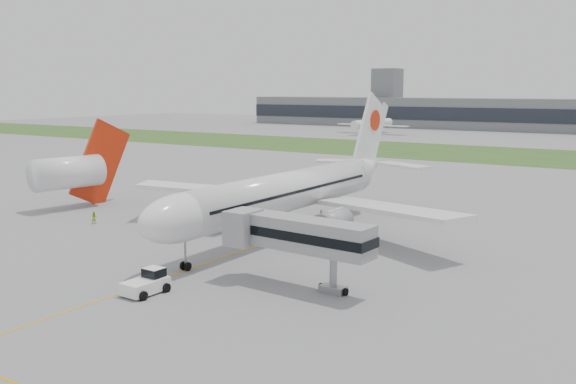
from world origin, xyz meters
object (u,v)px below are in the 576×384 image
Objects in this scene: pushback_tug at (148,282)px; jet_bridge at (295,234)px; ground_crew_near at (150,276)px; airliner at (291,190)px; neighbor_aircraft at (72,171)px.

pushback_tug is 0.29× the size of jet_bridge.
ground_crew_near is at bearing -144.74° from jet_bridge.
airliner reaches higher than pushback_tug.
neighbor_aircraft is at bearing 150.63° from pushback_tug.
pushback_tug is at bearing 124.60° from ground_crew_near.
pushback_tug is at bearing -85.68° from airliner.
jet_bridge is 14.26m from ground_crew_near.
airliner is 38.37m from neighbor_aircraft.
jet_bridge is 52.83m from neighbor_aircraft.
neighbor_aircraft is (-38.93, 22.49, 4.80)m from ground_crew_near.
jet_bridge is 0.83× the size of neighbor_aircraft.
airliner is 29.69× the size of ground_crew_near.
jet_bridge is (10.25, 8.80, 4.06)m from pushback_tug.
airliner is at bearing 13.56° from neighbor_aircraft.
airliner reaches higher than neighbor_aircraft.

